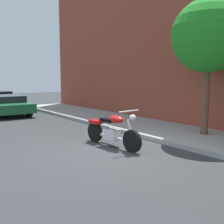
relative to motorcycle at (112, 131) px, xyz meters
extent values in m
plane|color=#303335|center=(0.48, -0.42, -0.46)|extent=(60.00, 60.00, 0.00)
cube|color=#9A9A9A|center=(0.48, 2.69, -0.39)|extent=(24.27, 2.65, 0.14)
cube|color=brown|center=(0.48, 4.27, 3.17)|extent=(24.27, 0.50, 7.26)
cylinder|color=black|center=(0.80, 0.06, -0.15)|extent=(0.61, 0.15, 0.61)
cylinder|color=black|center=(-0.79, -0.07, -0.15)|extent=(0.61, 0.15, 0.61)
cube|color=silver|center=(0.00, -0.01, -0.10)|extent=(0.46, 0.32, 0.32)
cube|color=silver|center=(0.00, -0.01, -0.17)|extent=(1.44, 0.20, 0.06)
ellipsoid|color=red|center=(0.18, 0.01, 0.35)|extent=(0.54, 0.30, 0.22)
cube|color=black|center=(-0.18, -0.02, 0.29)|extent=(0.50, 0.28, 0.10)
cube|color=red|center=(-0.74, -0.07, 0.17)|extent=(0.46, 0.28, 0.10)
cylinder|color=silver|center=(0.74, 0.06, 0.13)|extent=(0.27, 0.07, 0.58)
cylinder|color=silver|center=(0.68, 0.05, 0.63)|extent=(0.09, 0.70, 0.04)
sphere|color=silver|center=(0.82, 0.06, 0.47)|extent=(0.17, 0.17, 0.17)
cylinder|color=silver|center=(-0.26, 0.13, -0.20)|extent=(0.80, 0.16, 0.09)
cylinder|color=black|center=(-12.77, 1.06, -0.14)|extent=(0.66, 0.28, 0.64)
cylinder|color=black|center=(-7.39, 0.18, -0.14)|extent=(0.64, 0.22, 0.64)
cylinder|color=black|center=(-10.03, 0.18, -0.14)|extent=(0.64, 0.22, 0.64)
cube|color=#195933|center=(-8.71, -0.58, 0.01)|extent=(4.13, 1.82, 0.45)
cube|color=#1E2328|center=(-8.81, -0.58, 0.37)|extent=(2.15, 1.60, 0.40)
cylinder|color=brown|center=(0.92, 3.02, 0.85)|extent=(0.24, 0.24, 2.62)
sphere|color=#238B24|center=(0.92, 3.02, 2.79)|extent=(2.28, 2.28, 2.28)
camera|label=1|loc=(6.00, -4.42, 1.49)|focal=42.90mm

